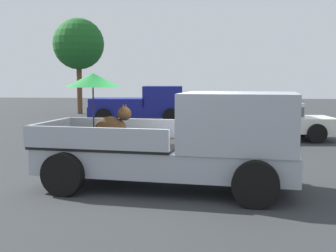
{
  "coord_description": "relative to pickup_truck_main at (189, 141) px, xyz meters",
  "views": [
    {
      "loc": [
        0.83,
        -8.46,
        2.16
      ],
      "look_at": [
        -0.1,
        1.26,
        1.1
      ],
      "focal_mm": 46.68,
      "sensor_mm": 36.0,
      "label": 1
    }
  ],
  "objects": [
    {
      "name": "pickup_truck_red",
      "position": [
        -2.91,
        12.99,
        -0.09
      ],
      "size": [
        4.93,
        2.48,
        1.8
      ],
      "rotation": [
        0.0,
        0.0,
        0.08
      ],
      "color": "black",
      "rests_on": "ground"
    },
    {
      "name": "pickup_truck_main",
      "position": [
        0.0,
        0.0,
        0.0
      ],
      "size": [
        5.25,
        2.77,
        2.27
      ],
      "rotation": [
        0.0,
        0.0,
        -0.13
      ],
      "color": "black",
      "rests_on": "ground"
    },
    {
      "name": "parked_sedan_near",
      "position": [
        2.53,
        7.3,
        -0.22
      ],
      "size": [
        4.43,
        2.25,
        1.33
      ],
      "rotation": [
        0.0,
        0.0,
        0.08
      ],
      "color": "black",
      "rests_on": "ground"
    },
    {
      "name": "ground_plane",
      "position": [
        -0.43,
        0.06,
        -0.96
      ],
      "size": [
        80.0,
        80.0,
        0.0
      ],
      "primitive_type": "plane",
      "color": "#2D3033"
    },
    {
      "name": "tree_by_lot",
      "position": [
        -7.62,
        17.93,
        3.29
      ],
      "size": [
        3.1,
        3.1,
        5.83
      ],
      "color": "brown",
      "rests_on": "ground"
    }
  ]
}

